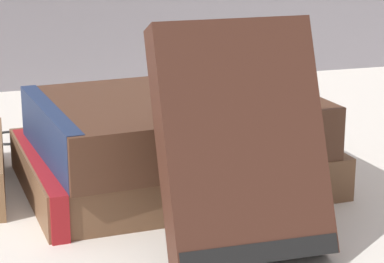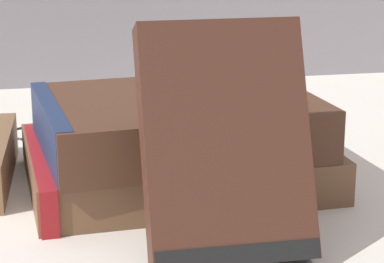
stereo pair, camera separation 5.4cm
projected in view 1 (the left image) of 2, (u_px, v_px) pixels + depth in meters
name	position (u px, v px, depth m)	size (l,w,h in m)	color
ground_plane	(176.00, 187.00, 0.62)	(3.00, 3.00, 0.00)	silver
book_flat_bottom	(168.00, 163.00, 0.62)	(0.23, 0.18, 0.03)	brown
book_flat_top	(167.00, 122.00, 0.60)	(0.21, 0.17, 0.04)	#4C2D1E
book_leaning_front	(242.00, 150.00, 0.49)	(0.10, 0.08, 0.14)	#422319
pocket_watch	(253.00, 98.00, 0.58)	(0.06, 0.06, 0.01)	silver
reading_glasses	(39.00, 134.00, 0.75)	(0.10, 0.05, 0.00)	black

